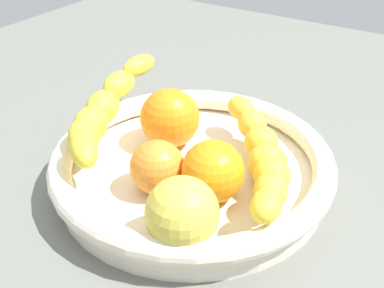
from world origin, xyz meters
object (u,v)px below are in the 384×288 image
at_px(fruit_bowl, 192,165).
at_px(banana_draped_right, 262,157).
at_px(orange_front, 157,167).
at_px(orange_mid_right, 213,171).
at_px(banana_draped_left, 103,110).
at_px(apple_yellow, 182,213).
at_px(orange_mid_left, 170,118).

height_order(fruit_bowl, banana_draped_right, banana_draped_right).
xyz_separation_m(orange_front, orange_mid_right, (0.02, -0.05, 0.00)).
bearing_deg(banana_draped_left, apple_yellow, -119.73).
relative_size(orange_front, orange_mid_left, 0.81).
height_order(banana_draped_right, apple_yellow, apple_yellow).
bearing_deg(banana_draped_left, orange_front, -114.36).
bearing_deg(fruit_bowl, apple_yellow, -151.94).
height_order(banana_draped_left, apple_yellow, apple_yellow).
distance_m(fruit_bowl, banana_draped_right, 0.08).
relative_size(orange_mid_left, apple_yellow, 1.05).
height_order(fruit_bowl, orange_mid_left, orange_mid_left).
xyz_separation_m(orange_mid_left, orange_mid_right, (-0.06, -0.09, -0.00)).
xyz_separation_m(fruit_bowl, banana_draped_right, (0.02, -0.07, 0.03)).
bearing_deg(orange_mid_left, fruit_bowl, -120.40).
bearing_deg(banana_draped_left, banana_draped_right, -84.63).
bearing_deg(orange_mid_right, banana_draped_left, 78.70).
distance_m(orange_front, orange_mid_left, 0.09).
distance_m(banana_draped_left, orange_mid_left, 0.08).
relative_size(banana_draped_left, orange_front, 4.52).
relative_size(orange_front, orange_mid_right, 0.89).
relative_size(orange_mid_right, apple_yellow, 0.95).
height_order(fruit_bowl, apple_yellow, apple_yellow).
relative_size(fruit_bowl, orange_mid_right, 4.91).
bearing_deg(banana_draped_right, apple_yellow, 171.24).
bearing_deg(apple_yellow, orange_front, 51.56).
distance_m(banana_draped_left, apple_yellow, 0.20).
bearing_deg(fruit_bowl, orange_mid_left, 59.60).
height_order(orange_mid_left, orange_mid_right, orange_mid_left).
distance_m(orange_front, apple_yellow, 0.08).
xyz_separation_m(banana_draped_left, orange_mid_left, (0.03, -0.08, -0.00)).
height_order(orange_front, orange_mid_left, orange_mid_left).
relative_size(orange_front, apple_yellow, 0.85).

